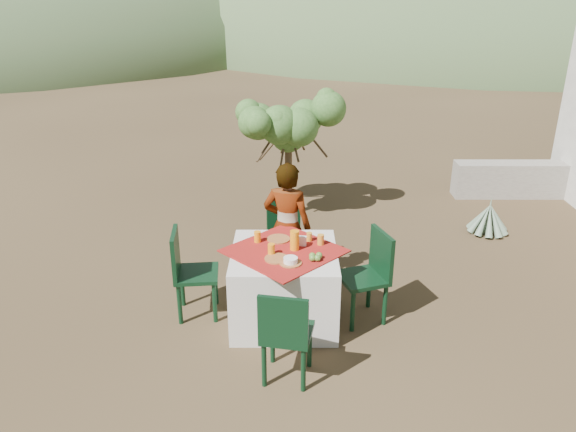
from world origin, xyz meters
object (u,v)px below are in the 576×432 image
object	(u,v)px
agave	(489,219)
juice_pitcher	(295,240)
chair_right	(370,272)
shrub_tree	(292,130)
chair_left	(188,269)
table	(284,285)
chair_near	(286,333)
chair_far	(285,233)
person	(287,227)

from	to	relation	value
agave	juice_pitcher	xyz separation A→B (m)	(-2.64, -2.09, 0.66)
chair_right	shrub_tree	world-z (taller)	shrub_tree
chair_left	agave	distance (m)	4.23
shrub_tree	juice_pitcher	size ratio (longest dim) A/B	8.16
chair_left	chair_right	bearing A→B (deg)	-97.38
table	chair_near	size ratio (longest dim) A/B	1.47
agave	juice_pitcher	size ratio (longest dim) A/B	3.01
table	chair_left	size ratio (longest dim) A/B	1.41
shrub_tree	juice_pitcher	xyz separation A→B (m)	(0.02, -2.76, -0.40)
chair_right	juice_pitcher	xyz separation A→B (m)	(-0.74, -0.00, 0.34)
table	chair_right	bearing A→B (deg)	1.37
chair_far	person	bearing A→B (deg)	-99.75
chair_far	shrub_tree	distance (m)	1.91
shrub_tree	juice_pitcher	world-z (taller)	shrub_tree
chair_right	chair_near	bearing A→B (deg)	-58.50
chair_right	agave	size ratio (longest dim) A/B	1.58
shrub_tree	agave	world-z (taller)	shrub_tree
chair_left	person	bearing A→B (deg)	-65.03
chair_left	person	xyz separation A→B (m)	(0.98, 0.58, 0.21)
chair_left	juice_pitcher	bearing A→B (deg)	-98.71
chair_far	chair_near	xyz separation A→B (m)	(0.02, -2.02, 0.01)
chair_right	shrub_tree	xyz separation A→B (m)	(-0.76, 2.76, 0.74)
shrub_tree	chair_far	bearing A→B (deg)	-92.62
juice_pitcher	shrub_tree	bearing A→B (deg)	90.33
table	chair_left	xyz separation A→B (m)	(-0.96, 0.08, 0.13)
chair_far	juice_pitcher	bearing A→B (deg)	-97.51
table	person	bearing A→B (deg)	87.76
chair_near	chair_left	xyz separation A→B (m)	(-0.98, 1.06, 0.02)
chair_left	shrub_tree	world-z (taller)	shrub_tree
chair_right	agave	bearing A→B (deg)	118.79
table	shrub_tree	distance (m)	2.92
person	agave	distance (m)	3.12
chair_near	agave	xyz separation A→B (m)	(2.72, 3.09, -0.29)
chair_near	person	xyz separation A→B (m)	(0.01, 1.64, 0.23)
chair_far	chair_right	world-z (taller)	chair_right
chair_right	shrub_tree	bearing A→B (deg)	176.35
person	juice_pitcher	world-z (taller)	person
chair_near	chair_right	bearing A→B (deg)	-118.84
shrub_tree	table	bearing A→B (deg)	-91.74
chair_right	juice_pitcher	distance (m)	0.82
chair_far	person	xyz separation A→B (m)	(0.02, -0.38, 0.24)
chair_left	chair_far	bearing A→B (deg)	-50.56
chair_far	table	bearing A→B (deg)	-103.13
chair_near	agave	bearing A→B (deg)	-120.70
table	chair_left	world-z (taller)	chair_left
chair_right	person	world-z (taller)	person
table	chair_right	size ratio (longest dim) A/B	1.40
agave	person	bearing A→B (deg)	-151.80
table	shrub_tree	size ratio (longest dim) A/B	0.82
chair_far	chair_right	size ratio (longest dim) A/B	0.92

